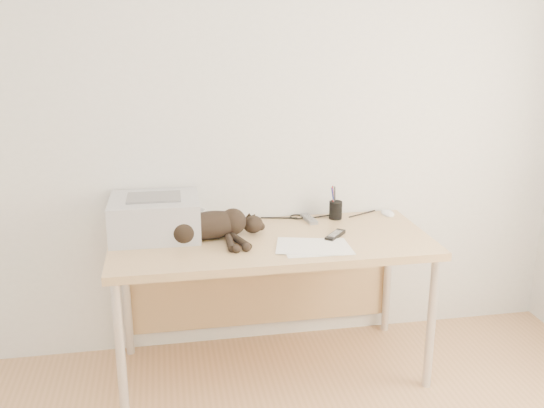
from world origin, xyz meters
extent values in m
plane|color=white|center=(0.00, 1.75, 1.30)|extent=(3.50, 0.00, 3.50)
cube|color=tan|center=(0.00, 1.39, 0.72)|extent=(1.60, 0.70, 0.04)
cylinder|color=silver|center=(-0.75, 1.09, 0.35)|extent=(0.04, 0.04, 0.70)
cylinder|color=silver|center=(0.75, 1.09, 0.35)|extent=(0.04, 0.04, 0.70)
cylinder|color=silver|center=(-0.75, 1.69, 0.35)|extent=(0.04, 0.04, 0.70)
cylinder|color=silver|center=(0.75, 1.69, 0.35)|extent=(0.04, 0.04, 0.70)
cube|color=tan|center=(0.00, 1.72, 0.40)|extent=(1.48, 0.02, 0.60)
cube|color=#ADADB1|center=(-0.57, 1.54, 0.84)|extent=(0.45, 0.38, 0.20)
cube|color=black|center=(-0.57, 1.54, 0.85)|extent=(0.38, 0.03, 0.12)
cube|color=slate|center=(-0.57, 1.54, 0.94)|extent=(0.27, 0.19, 0.01)
cube|color=white|center=(0.19, 1.22, 0.74)|extent=(0.33, 0.24, 0.00)
cube|color=white|center=(0.16, 1.24, 0.74)|extent=(0.37, 0.30, 0.00)
ellipsoid|color=black|center=(-0.30, 1.45, 0.81)|extent=(0.36, 0.21, 0.14)
sphere|color=black|center=(-0.43, 1.41, 0.81)|extent=(0.15, 0.15, 0.15)
ellipsoid|color=black|center=(-0.08, 1.48, 0.79)|extent=(0.12, 0.11, 0.09)
cone|color=black|center=(-0.09, 1.52, 0.83)|extent=(0.04, 0.05, 0.05)
cone|color=black|center=(-0.07, 1.52, 0.82)|extent=(0.04, 0.06, 0.05)
cylinder|color=black|center=(-0.22, 1.33, 0.76)|extent=(0.07, 0.20, 0.04)
cylinder|color=black|center=(-0.17, 1.34, 0.76)|extent=(0.07, 0.20, 0.04)
cylinder|color=black|center=(-0.58, 1.43, 0.75)|extent=(0.22, 0.07, 0.03)
imported|color=white|center=(-0.35, 1.67, 0.78)|extent=(0.13, 0.13, 0.09)
cylinder|color=black|center=(0.41, 1.65, 0.79)|extent=(0.07, 0.07, 0.10)
cylinder|color=#990C0C|center=(0.40, 1.65, 0.86)|extent=(0.01, 0.01, 0.13)
cylinder|color=navy|center=(0.42, 1.66, 0.86)|extent=(0.01, 0.01, 0.13)
cylinder|color=black|center=(0.41, 1.64, 0.86)|extent=(0.01, 0.01, 0.13)
cube|color=slate|center=(0.26, 1.64, 0.75)|extent=(0.06, 0.17, 0.02)
cube|color=black|center=(0.32, 1.36, 0.75)|extent=(0.14, 0.16, 0.02)
ellipsoid|color=white|center=(0.72, 1.67, 0.76)|extent=(0.07, 0.12, 0.04)
camera|label=1|loc=(-0.51, -1.42, 1.78)|focal=40.00mm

